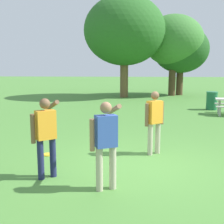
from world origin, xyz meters
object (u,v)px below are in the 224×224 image
(frisbee, at_px, (48,154))
(tree_far_right, at_px, (181,50))
(person_catcher, at_px, (154,119))
(person_bystander, at_px, (106,139))
(tree_tall_left, at_px, (124,31))
(tree_broad_center, at_px, (173,41))
(person_thrower, at_px, (46,132))
(trash_can_beside_table, at_px, (212,101))

(frisbee, height_order, tree_far_right, tree_far_right)
(person_catcher, distance_m, person_bystander, 2.46)
(person_bystander, distance_m, tree_tall_left, 16.69)
(tree_tall_left, relative_size, tree_broad_center, 1.18)
(person_thrower, xyz_separation_m, tree_broad_center, (4.75, 17.28, 3.29))
(tree_tall_left, bearing_deg, tree_far_right, 25.14)
(person_catcher, relative_size, frisbee, 6.10)
(tree_broad_center, bearing_deg, trash_can_beside_table, -81.37)
(person_catcher, xyz_separation_m, tree_tall_left, (-1.28, 13.99, 3.90))
(person_bystander, xyz_separation_m, trash_can_beside_table, (4.62, 10.28, -0.48))
(trash_can_beside_table, xyz_separation_m, tree_broad_center, (-1.13, 7.46, 3.77))
(person_thrower, relative_size, tree_broad_center, 0.26)
(person_bystander, bearing_deg, person_thrower, 159.82)
(tree_tall_left, bearing_deg, person_thrower, -93.65)
(person_thrower, bearing_deg, person_bystander, -20.18)
(person_thrower, relative_size, person_bystander, 1.00)
(person_thrower, relative_size, person_catcher, 1.00)
(frisbee, bearing_deg, trash_can_beside_table, 52.82)
(person_thrower, distance_m, frisbee, 1.81)
(person_thrower, distance_m, trash_can_beside_table, 11.45)
(person_catcher, xyz_separation_m, tree_broad_center, (2.46, 15.51, 3.31))
(frisbee, xyz_separation_m, trash_can_beside_table, (6.33, 8.34, 0.47))
(person_catcher, relative_size, tree_far_right, 0.30)
(frisbee, distance_m, tree_broad_center, 17.17)
(trash_can_beside_table, relative_size, tree_far_right, 0.17)
(person_bystander, bearing_deg, frisbee, 131.41)
(person_catcher, bearing_deg, person_bystander, -114.77)
(person_bystander, height_order, tree_broad_center, tree_broad_center)
(person_thrower, height_order, person_catcher, same)
(person_thrower, relative_size, tree_tall_left, 0.22)
(frisbee, xyz_separation_m, tree_tall_left, (1.45, 14.29, 4.83))
(trash_can_beside_table, distance_m, tree_tall_left, 8.84)
(tree_tall_left, relative_size, tree_far_right, 1.34)
(frisbee, distance_m, tree_far_right, 17.76)
(person_catcher, xyz_separation_m, frisbee, (-2.74, -0.30, -0.93))
(person_bystander, bearing_deg, trash_can_beside_table, 65.79)
(trash_can_beside_table, height_order, tree_broad_center, tree_broad_center)
(tree_far_right, bearing_deg, person_bystander, -102.83)
(person_catcher, distance_m, frisbee, 2.91)
(person_bystander, bearing_deg, tree_tall_left, 90.89)
(person_catcher, height_order, frisbee, person_catcher)
(trash_can_beside_table, distance_m, tree_far_right, 8.62)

